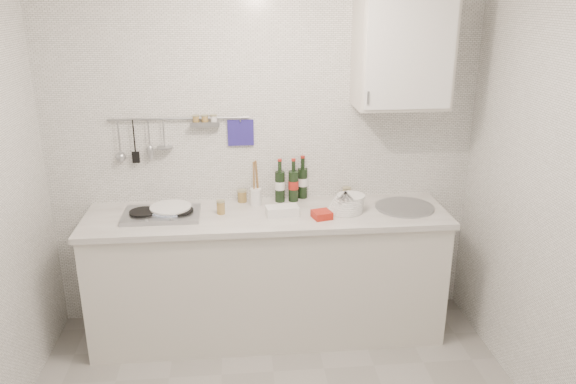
{
  "coord_description": "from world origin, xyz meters",
  "views": [
    {
      "loc": [
        -0.19,
        -2.42,
        2.31
      ],
      "look_at": [
        0.12,
        0.9,
        1.14
      ],
      "focal_mm": 35.0,
      "sensor_mm": 36.0,
      "label": 1
    }
  ],
  "objects_px": {
    "plate_stack_hob": "(169,211)",
    "wine_bottles": "(292,179)",
    "utensil_crock": "(256,194)",
    "wall_cabinet": "(403,54)",
    "plate_stack_sink": "(348,204)"
  },
  "relations": [
    {
      "from": "plate_stack_hob",
      "to": "utensil_crock",
      "type": "distance_m",
      "value": 0.6
    },
    {
      "from": "wall_cabinet",
      "to": "plate_stack_sink",
      "type": "bearing_deg",
      "value": -159.69
    },
    {
      "from": "plate_stack_hob",
      "to": "wine_bottles",
      "type": "relative_size",
      "value": 0.98
    },
    {
      "from": "wall_cabinet",
      "to": "utensil_crock",
      "type": "xyz_separation_m",
      "value": [
        -0.97,
        0.04,
        -0.95
      ]
    },
    {
      "from": "plate_stack_hob",
      "to": "utensil_crock",
      "type": "height_order",
      "value": "utensil_crock"
    },
    {
      "from": "plate_stack_hob",
      "to": "plate_stack_sink",
      "type": "bearing_deg",
      "value": -2.16
    },
    {
      "from": "plate_stack_hob",
      "to": "utensil_crock",
      "type": "bearing_deg",
      "value": 12.3
    },
    {
      "from": "plate_stack_hob",
      "to": "plate_stack_sink",
      "type": "distance_m",
      "value": 1.2
    },
    {
      "from": "plate_stack_sink",
      "to": "wall_cabinet",
      "type": "bearing_deg",
      "value": 20.31
    },
    {
      "from": "plate_stack_hob",
      "to": "wall_cabinet",
      "type": "bearing_deg",
      "value": 3.15
    },
    {
      "from": "utensil_crock",
      "to": "wine_bottles",
      "type": "bearing_deg",
      "value": 16.52
    },
    {
      "from": "plate_stack_sink",
      "to": "wine_bottles",
      "type": "relative_size",
      "value": 0.84
    },
    {
      "from": "wall_cabinet",
      "to": "utensil_crock",
      "type": "height_order",
      "value": "wall_cabinet"
    },
    {
      "from": "wall_cabinet",
      "to": "plate_stack_hob",
      "type": "relative_size",
      "value": 2.31
    },
    {
      "from": "wall_cabinet",
      "to": "wine_bottles",
      "type": "distance_m",
      "value": 1.13
    }
  ]
}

